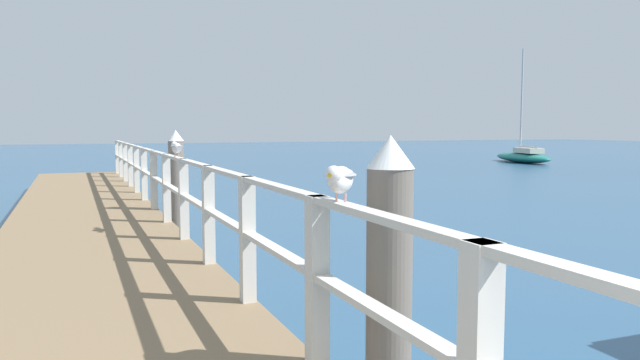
{
  "coord_description": "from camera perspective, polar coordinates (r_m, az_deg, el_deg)",
  "views": [
    {
      "loc": [
        -0.21,
        0.65,
        2.02
      ],
      "look_at": [
        2.95,
        8.13,
        1.3
      ],
      "focal_mm": 33.0,
      "sensor_mm": 36.0,
      "label": 1
    }
  ],
  "objects": [
    {
      "name": "seagull_background",
      "position": [
        8.57,
        -13.74,
        3.09
      ],
      "size": [
        0.18,
        0.48,
        0.21
      ],
      "rotation": [
        0.0,
        0.0,
        0.02
      ],
      "color": "white",
      "rests_on": "pier_railing"
    },
    {
      "name": "dock_piling_far",
      "position": [
        11.07,
        -13.73,
        -0.35
      ],
      "size": [
        0.29,
        0.29,
        1.98
      ],
      "color": "#6B6056",
      "rests_on": "ground_plane"
    },
    {
      "name": "pier_railing",
      "position": [
        10.42,
        -15.3,
        0.32
      ],
      "size": [
        0.12,
        20.42,
        1.09
      ],
      "color": "beige",
      "rests_on": "pier_deck"
    },
    {
      "name": "dock_piling_near",
      "position": [
        3.66,
        6.7,
        -11.16
      ],
      "size": [
        0.29,
        0.29,
        1.98
      ],
      "color": "#6B6056",
      "rests_on": "ground_plane"
    },
    {
      "name": "seagull_foreground",
      "position": [
        3.24,
        1.98,
        0.17
      ],
      "size": [
        0.33,
        0.41,
        0.21
      ],
      "rotation": [
        0.0,
        0.0,
        2.49
      ],
      "color": "white",
      "rests_on": "pier_railing"
    },
    {
      "name": "boat_3",
      "position": [
        36.28,
        19.08,
        2.19
      ],
      "size": [
        2.78,
        5.65,
        6.59
      ],
      "rotation": [
        0.0,
        0.0,
        -0.23
      ],
      "color": "#197266",
      "rests_on": "ground_plane"
    },
    {
      "name": "pier_deck",
      "position": [
        10.45,
        -21.49,
        -4.97
      ],
      "size": [
        2.47,
        21.9,
        0.52
      ],
      "primitive_type": "cube",
      "color": "#846B4C",
      "rests_on": "ground_plane"
    }
  ]
}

